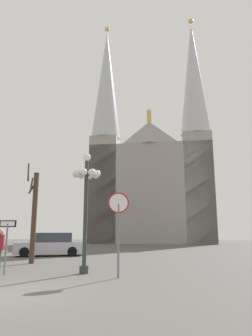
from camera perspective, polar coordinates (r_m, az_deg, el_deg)
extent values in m
cube|color=gray|center=(48.41, 4.90, -5.16)|extent=(17.94, 10.87, 14.29)
pyramid|color=gray|center=(46.10, 4.35, 6.51)|extent=(6.26, 2.08, 3.50)
cylinder|color=gold|center=(46.99, 4.30, 9.58)|extent=(0.70, 0.70, 1.80)
cube|color=gray|center=(46.22, -3.94, -3.97)|extent=(4.12, 4.12, 15.72)
cone|color=#B7BAC1|center=(51.47, -3.66, 15.44)|extent=(4.47, 4.47, 18.80)
sphere|color=gold|center=(56.62, -3.52, 24.29)|extent=(0.80, 0.80, 0.80)
cube|color=gray|center=(45.30, 13.33, -3.52)|extent=(4.12, 4.12, 15.72)
cone|color=#B7BAC1|center=(50.65, 12.37, 16.18)|extent=(4.47, 4.47, 18.80)
sphere|color=gold|center=(55.88, 11.89, 25.11)|extent=(0.80, 0.80, 0.80)
cylinder|color=slate|center=(11.55, -1.42, -13.21)|extent=(0.08, 0.08, 2.65)
cylinder|color=red|center=(11.59, -1.39, -6.47)|extent=(0.76, 0.21, 0.78)
cylinder|color=white|center=(11.57, -1.41, -6.46)|extent=(0.67, 0.16, 0.68)
cylinder|color=slate|center=(13.29, -21.36, -13.77)|extent=(0.07, 0.07, 1.94)
cube|color=black|center=(13.28, -21.05, -9.60)|extent=(0.70, 0.05, 0.27)
cube|color=white|center=(13.27, -21.08, -9.60)|extent=(0.59, 0.02, 0.19)
cylinder|color=#2D3833|center=(12.88, -7.54, -8.69)|extent=(0.16, 0.16, 4.57)
cylinder|color=#2D3833|center=(12.95, -7.81, -18.16)|extent=(0.36, 0.36, 0.30)
sphere|color=white|center=(13.23, -7.26, 1.97)|extent=(0.34, 0.34, 0.34)
sphere|color=white|center=(12.97, -5.38, -1.05)|extent=(0.30, 0.30, 0.30)
cylinder|color=#2D3833|center=(13.03, -6.36, -1.08)|extent=(0.05, 0.46, 0.05)
sphere|color=white|center=(13.31, -5.63, -1.32)|extent=(0.30, 0.30, 0.30)
cylinder|color=#2D3833|center=(13.20, -6.48, -1.21)|extent=(0.36, 0.36, 0.05)
sphere|color=white|center=(13.52, -6.84, -1.46)|extent=(0.30, 0.30, 0.30)
cylinder|color=#2D3833|center=(13.30, -7.09, -1.28)|extent=(0.46, 0.05, 0.05)
sphere|color=white|center=(13.48, -8.32, -1.38)|extent=(0.30, 0.30, 0.30)
cylinder|color=#2D3833|center=(13.28, -7.84, -1.24)|extent=(0.36, 0.36, 0.05)
sphere|color=white|center=(13.21, -9.27, -1.14)|extent=(0.30, 0.30, 0.30)
cylinder|color=#2D3833|center=(13.15, -8.31, -1.12)|extent=(0.05, 0.46, 0.05)
sphere|color=white|center=(12.87, -9.12, -0.86)|extent=(0.30, 0.30, 0.30)
cylinder|color=#2D3833|center=(12.97, -8.22, -0.98)|extent=(0.36, 0.36, 0.05)
sphere|color=white|center=(12.65, -7.88, -0.72)|extent=(0.30, 0.30, 0.30)
cylinder|color=#2D3833|center=(12.87, -7.61, -0.91)|extent=(0.46, 0.05, 0.05)
sphere|color=white|center=(12.69, -6.30, -0.80)|extent=(0.30, 0.30, 0.30)
cylinder|color=#2D3833|center=(12.89, -6.83, -0.95)|extent=(0.36, 0.36, 0.05)
cylinder|color=#473323|center=(17.46, -16.67, -8.67)|extent=(0.27, 0.27, 4.82)
cylinder|color=#473323|center=(17.72, -17.62, -0.71)|extent=(0.52, 0.89, 1.16)
cylinder|color=#473323|center=(17.82, -16.81, -3.31)|extent=(0.39, 0.55, 0.86)
cylinder|color=#473323|center=(17.67, -17.08, -2.90)|extent=(0.24, 0.55, 0.81)
cube|color=#B7B7BC|center=(22.51, -14.08, -14.16)|extent=(4.84, 3.18, 0.78)
cube|color=#333D47|center=(22.48, -13.40, -12.39)|extent=(2.92, 2.32, 0.63)
cylinder|color=black|center=(21.84, -18.32, -14.59)|extent=(0.68, 0.43, 0.64)
cylinder|color=black|center=(23.36, -17.97, -14.39)|extent=(0.68, 0.43, 0.64)
cylinder|color=black|center=(21.79, -9.95, -15.00)|extent=(0.68, 0.43, 0.64)
cylinder|color=black|center=(23.31, -10.15, -14.77)|extent=(0.68, 0.43, 0.64)
cylinder|color=maroon|center=(14.37, -22.27, -12.63)|extent=(0.32, 0.32, 0.65)
sphere|color=tan|center=(14.37, -22.13, -10.88)|extent=(0.23, 0.23, 0.23)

